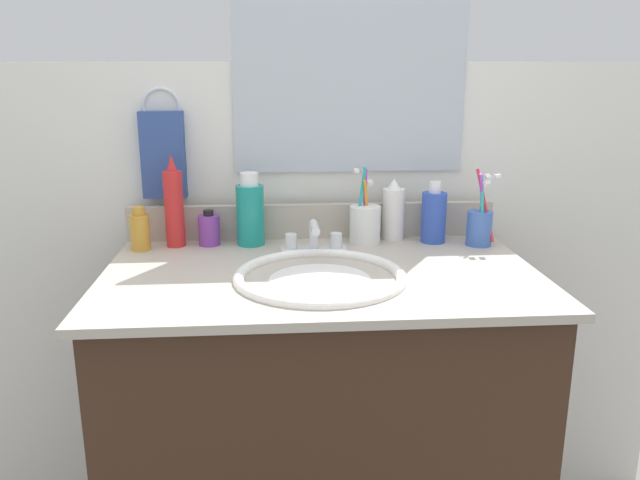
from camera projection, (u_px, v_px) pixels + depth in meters
name	position (u px, v px, depth m)	size (l,w,h in m)	color
vanity_cabinet	(321.00, 442.00, 1.52)	(0.92, 0.55, 0.83)	#382316
countertop	(321.00, 274.00, 1.41)	(0.96, 0.59, 0.02)	#B2A899
backsplash	(313.00, 221.00, 1.67)	(0.96, 0.02, 0.09)	#B2A899
back_wall	(311.00, 300.00, 1.79)	(2.06, 0.04, 1.30)	silver
mirror_panel	(350.00, 62.00, 1.61)	(0.60, 0.01, 0.56)	#B2BCC6
towel_ring	(161.00, 107.00, 1.60)	(0.10, 0.10, 0.01)	silver
hand_towel	(163.00, 155.00, 1.62)	(0.11, 0.04, 0.22)	#334C8C
sink_basin	(320.00, 292.00, 1.36)	(0.37, 0.37, 0.11)	white
faucet	(314.00, 242.00, 1.53)	(0.16, 0.10, 0.08)	silver
bottle_cream_purple	(209.00, 230.00, 1.60)	(0.05, 0.05, 0.09)	#7A3899
bottle_shampoo_blue	(434.00, 216.00, 1.62)	(0.06, 0.06, 0.16)	#2D4CB2
bottle_spray_red	(174.00, 206.00, 1.57)	(0.05, 0.05, 0.23)	red
bottle_lotion_white	(393.00, 212.00, 1.65)	(0.06, 0.06, 0.16)	white
bottle_mouthwash_teal	(250.00, 212.00, 1.59)	(0.07, 0.07, 0.18)	teal
bottle_oil_amber	(140.00, 231.00, 1.55)	(0.05, 0.05, 0.11)	gold
cup_blue_plastic	(480.00, 225.00, 1.59)	(0.07, 0.08, 0.19)	#3F66B7
cup_white_ceramic	(365.00, 223.00, 1.61)	(0.08, 0.08, 0.20)	white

